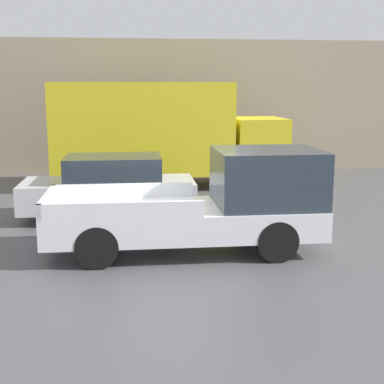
{
  "coord_description": "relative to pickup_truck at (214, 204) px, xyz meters",
  "views": [
    {
      "loc": [
        -1.13,
        -10.86,
        3.42
      ],
      "look_at": [
        0.22,
        0.98,
        1.07
      ],
      "focal_mm": 50.0,
      "sensor_mm": 36.0,
      "label": 1
    }
  ],
  "objects": [
    {
      "name": "delivery_truck",
      "position": [
        -0.72,
        7.53,
        0.91
      ],
      "size": [
        7.91,
        2.47,
        3.57
      ],
      "color": "gold",
      "rests_on": "ground"
    },
    {
      "name": "building_wall",
      "position": [
        -0.57,
        10.74,
        1.63
      ],
      "size": [
        28.0,
        0.15,
        5.26
      ],
      "color": "gray",
      "rests_on": "ground"
    },
    {
      "name": "pickup_truck",
      "position": [
        0.0,
        0.0,
        0.0
      ],
      "size": [
        5.69,
        2.1,
        2.14
      ],
      "color": "silver",
      "rests_on": "ground"
    },
    {
      "name": "car",
      "position": [
        -2.28,
        3.16,
        -0.18
      ],
      "size": [
        4.5,
        1.91,
        1.64
      ],
      "color": "silver",
      "rests_on": "ground"
    },
    {
      "name": "ground_plane",
      "position": [
        -0.57,
        0.02,
        -1.0
      ],
      "size": [
        60.0,
        60.0,
        0.0
      ],
      "primitive_type": "plane",
      "color": "#4C4C4F"
    }
  ]
}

